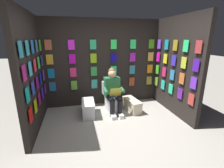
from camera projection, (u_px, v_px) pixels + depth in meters
The scene contains 8 objects.
ground_plane at pixel (122, 140), 3.15m from camera, with size 30.00×30.00×0.00m, color #9E998E.
display_wall_back at pixel (103, 63), 4.65m from camera, with size 3.40×0.14×2.46m.
display_wall_left at pixel (176, 67), 4.08m from camera, with size 0.14×1.92×2.46m.
display_wall_right at pixel (32, 73), 3.33m from camera, with size 0.14×1.92×2.46m.
toilet at pixel (111, 98), 4.45m from camera, with size 0.41×0.56×0.77m.
person_reading at pixel (113, 91), 4.17m from camera, with size 0.54×0.70×1.19m.
comic_longbox_near at pixel (132, 105), 4.38m from camera, with size 0.37×0.72×0.33m.
comic_longbox_far at pixel (88, 108), 4.12m from camera, with size 0.34×0.68×0.38m.
Camera 1 is at (0.82, 2.60, 1.93)m, focal length 25.63 mm.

